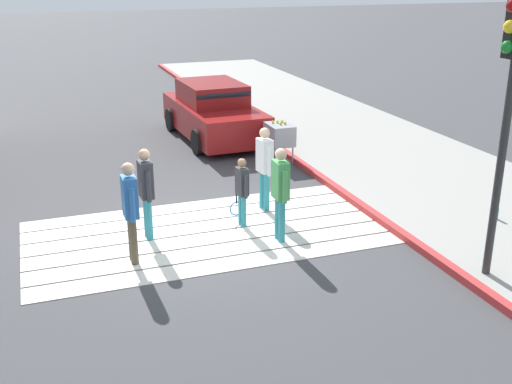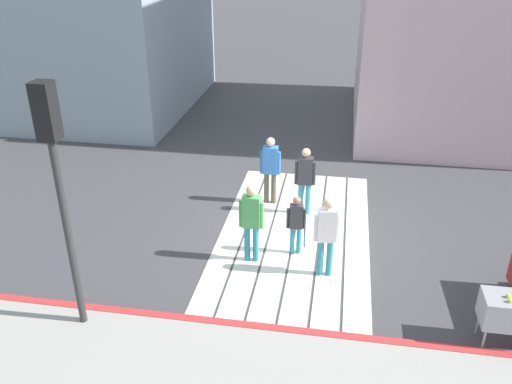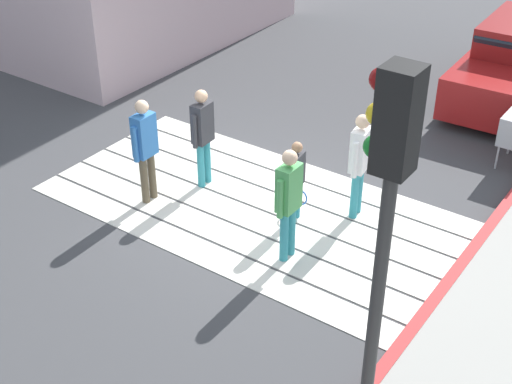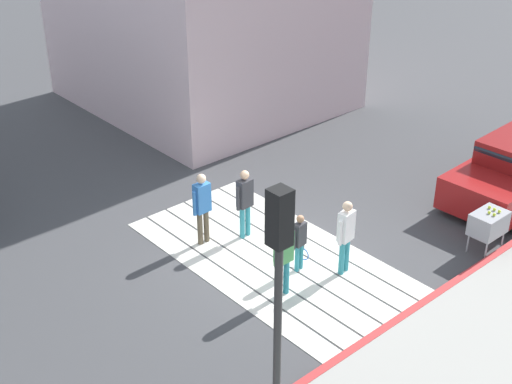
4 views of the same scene
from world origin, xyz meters
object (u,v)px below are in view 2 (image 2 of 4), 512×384
(pedestrian_adult_lead, at_px, (270,166))
(pedestrian_adult_trailing, at_px, (327,232))
(pedestrian_adult_side, at_px, (305,176))
(tennis_ball_cart, at_px, (508,311))
(traffic_light_corner, at_px, (56,162))
(pedestrian_teen_behind, at_px, (251,218))
(pedestrian_child_with_racket, at_px, (297,222))

(pedestrian_adult_lead, xyz_separation_m, pedestrian_adult_trailing, (-2.84, -1.48, -0.02))
(pedestrian_adult_lead, relative_size, pedestrian_adult_side, 1.03)
(pedestrian_adult_side, bearing_deg, tennis_ball_cart, -137.88)
(pedestrian_adult_lead, height_order, pedestrian_adult_trailing, pedestrian_adult_lead)
(traffic_light_corner, height_order, pedestrian_teen_behind, traffic_light_corner)
(pedestrian_adult_lead, distance_m, pedestrian_adult_side, 0.96)
(traffic_light_corner, xyz_separation_m, pedestrian_teen_behind, (2.43, -2.46, -2.05))
(tennis_ball_cart, height_order, pedestrian_adult_lead, pedestrian_adult_lead)
(pedestrian_adult_side, bearing_deg, pedestrian_adult_trailing, -165.81)
(traffic_light_corner, height_order, pedestrian_child_with_racket, traffic_light_corner)
(pedestrian_adult_trailing, xyz_separation_m, pedestrian_child_with_racket, (0.68, 0.63, -0.24))
(traffic_light_corner, height_order, pedestrian_adult_trailing, traffic_light_corner)
(pedestrian_adult_trailing, relative_size, pedestrian_teen_behind, 0.99)
(tennis_ball_cart, bearing_deg, pedestrian_teen_behind, 68.36)
(pedestrian_adult_lead, bearing_deg, pedestrian_adult_side, -115.25)
(pedestrian_adult_trailing, bearing_deg, pedestrian_teen_behind, 79.93)
(pedestrian_adult_lead, relative_size, pedestrian_child_with_racket, 1.30)
(pedestrian_adult_trailing, bearing_deg, pedestrian_adult_side, 14.19)
(traffic_light_corner, bearing_deg, tennis_ball_cart, -84.36)
(pedestrian_adult_side, bearing_deg, traffic_light_corner, 144.05)
(tennis_ball_cart, distance_m, pedestrian_teen_behind, 4.76)
(tennis_ball_cart, bearing_deg, pedestrian_adult_side, 42.12)
(traffic_light_corner, xyz_separation_m, pedestrian_adult_trailing, (2.17, -3.95, -2.06))
(pedestrian_adult_side, xyz_separation_m, pedestrian_child_with_racket, (-1.75, 0.01, -0.22))
(traffic_light_corner, bearing_deg, pedestrian_teen_behind, -45.37)
(tennis_ball_cart, relative_size, pedestrian_adult_side, 0.61)
(pedestrian_child_with_racket, bearing_deg, pedestrian_adult_lead, 21.60)
(pedestrian_adult_side, bearing_deg, pedestrian_adult_lead, 64.75)
(pedestrian_teen_behind, relative_size, pedestrian_child_with_racket, 1.29)
(pedestrian_adult_trailing, bearing_deg, traffic_light_corner, 118.75)
(pedestrian_child_with_racket, bearing_deg, traffic_light_corner, 130.61)
(traffic_light_corner, relative_size, pedestrian_adult_side, 2.55)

